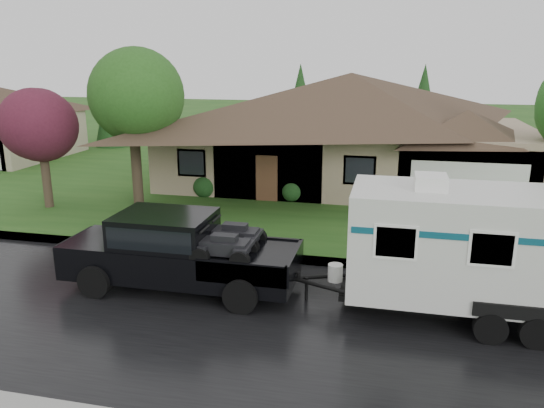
{
  "coord_description": "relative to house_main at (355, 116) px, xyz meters",
  "views": [
    {
      "loc": [
        4.2,
        -13.81,
        6.44
      ],
      "look_at": [
        0.6,
        2.0,
        1.98
      ],
      "focal_mm": 35.0,
      "sensor_mm": 36.0,
      "label": 1
    }
  ],
  "objects": [
    {
      "name": "lawn",
      "position": [
        -2.29,
        1.16,
        -3.52
      ],
      "size": [
        140.0,
        26.0,
        0.15
      ],
      "primitive_type": "cube",
      "color": "#214C17",
      "rests_on": "ground"
    },
    {
      "name": "ground",
      "position": [
        -2.29,
        -13.84,
        -3.59
      ],
      "size": [
        140.0,
        140.0,
        0.0
      ],
      "primitive_type": "plane",
      "color": "#214C17",
      "rests_on": "ground"
    },
    {
      "name": "road",
      "position": [
        -2.29,
        -15.84,
        -3.59
      ],
      "size": [
        140.0,
        8.0,
        0.01
      ],
      "primitive_type": "cube",
      "color": "black",
      "rests_on": "ground"
    },
    {
      "name": "travel_trailer",
      "position": [
        4.89,
        -14.38,
        -1.64
      ],
      "size": [
        8.2,
        2.88,
        3.68
      ],
      "color": "silver",
      "rests_on": "ground"
    },
    {
      "name": "tree_red",
      "position": [
        -12.63,
        -7.94,
        0.14
      ],
      "size": [
        3.12,
        3.12,
        5.16
      ],
      "color": "#382B1E",
      "rests_on": "lawn"
    },
    {
      "name": "pickup_truck",
      "position": [
        -3.93,
        -14.38,
        -2.4
      ],
      "size": [
        6.65,
        2.53,
        2.22
      ],
      "color": "black",
      "rests_on": "ground"
    },
    {
      "name": "shrub_row",
      "position": [
        -0.29,
        -4.54,
        -2.94
      ],
      "size": [
        13.6,
        1.0,
        1.0
      ],
      "color": "#143814",
      "rests_on": "lawn"
    },
    {
      "name": "house_main",
      "position": [
        0.0,
        0.0,
        0.0
      ],
      "size": [
        19.44,
        10.8,
        6.9
      ],
      "color": "gray",
      "rests_on": "lawn"
    },
    {
      "name": "tree_left_green",
      "position": [
        -8.89,
        -6.85,
        1.32
      ],
      "size": [
        4.14,
        4.14,
        6.86
      ],
      "color": "#382B1E",
      "rests_on": "lawn"
    },
    {
      "name": "curb",
      "position": [
        -2.29,
        -11.59,
        -3.52
      ],
      "size": [
        140.0,
        0.5,
        0.15
      ],
      "primitive_type": "cube",
      "color": "gray",
      "rests_on": "ground"
    }
  ]
}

